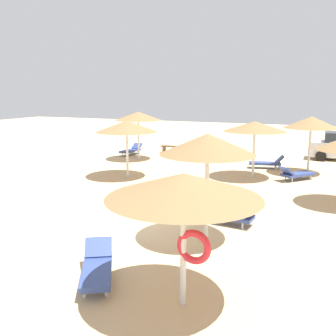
# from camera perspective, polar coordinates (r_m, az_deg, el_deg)

# --- Properties ---
(ground_plane) EXTENTS (80.00, 80.00, 0.00)m
(ground_plane) POSITION_cam_1_polar(r_m,az_deg,el_deg) (12.87, -5.40, -7.68)
(ground_plane) COLOR #D1B284
(parasol_0) EXTENTS (2.72, 2.72, 2.96)m
(parasol_0) POSITION_cam_1_polar(r_m,az_deg,el_deg) (20.72, 20.61, 6.38)
(parasol_0) COLOR silver
(parasol_0) RESTS_ON ground
(parasol_1) EXTENTS (2.64, 2.64, 3.07)m
(parasol_1) POSITION_cam_1_polar(r_m,az_deg,el_deg) (10.45, 5.93, 3.51)
(parasol_1) COLOR silver
(parasol_1) RESTS_ON ground
(parasol_2) EXTENTS (3.01, 3.01, 2.68)m
(parasol_2) POSITION_cam_1_polar(r_m,az_deg,el_deg) (7.21, 2.39, -2.87)
(parasol_2) COLOR silver
(parasol_2) RESTS_ON ground
(parasol_3) EXTENTS (2.85, 2.85, 2.97)m
(parasol_3) POSITION_cam_1_polar(r_m,az_deg,el_deg) (23.67, -4.47, 7.72)
(parasol_3) COLOR silver
(parasol_3) RESTS_ON ground
(parasol_6) EXTENTS (3.02, 3.02, 2.78)m
(parasol_6) POSITION_cam_1_polar(r_m,az_deg,el_deg) (18.92, 12.83, 6.05)
(parasol_6) COLOR silver
(parasol_6) RESTS_ON ground
(parasol_8) EXTENTS (3.00, 3.00, 2.80)m
(parasol_8) POSITION_cam_1_polar(r_m,az_deg,el_deg) (18.75, -6.19, 6.18)
(parasol_8) COLOR silver
(parasol_8) RESTS_ON ground
(lounger_0) EXTENTS (1.97, 1.06, 0.76)m
(lounger_0) POSITION_cam_1_polar(r_m,az_deg,el_deg) (21.78, 14.59, 0.78)
(lounger_0) COLOR #33478C
(lounger_0) RESTS_ON ground
(lounger_1) EXTENTS (1.89, 0.80, 0.81)m
(lounger_1) POSITION_cam_1_polar(r_m,az_deg,el_deg) (12.43, 9.37, -6.89)
(lounger_1) COLOR #33478C
(lounger_1) RESTS_ON ground
(lounger_2) EXTENTS (1.52, 1.96, 0.69)m
(lounger_2) POSITION_cam_1_polar(r_m,az_deg,el_deg) (9.01, -10.54, -14.29)
(lounger_2) COLOR #33478C
(lounger_2) RESTS_ON ground
(lounger_3) EXTENTS (0.86, 1.96, 0.71)m
(lounger_3) POSITION_cam_1_polar(r_m,az_deg,el_deg) (25.81, -5.48, 2.69)
(lounger_3) COLOR #33478C
(lounger_3) RESTS_ON ground
(lounger_6) EXTENTS (1.68, 1.87, 0.73)m
(lounger_6) POSITION_cam_1_polar(r_m,az_deg,el_deg) (19.28, 18.58, -0.81)
(lounger_6) COLOR #33478C
(lounger_6) RESTS_ON ground
(bench_0) EXTENTS (1.51, 0.44, 0.49)m
(bench_0) POSITION_cam_1_polar(r_m,az_deg,el_deg) (26.50, 0.52, 3.04)
(bench_0) COLOR brown
(bench_0) RESTS_ON ground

